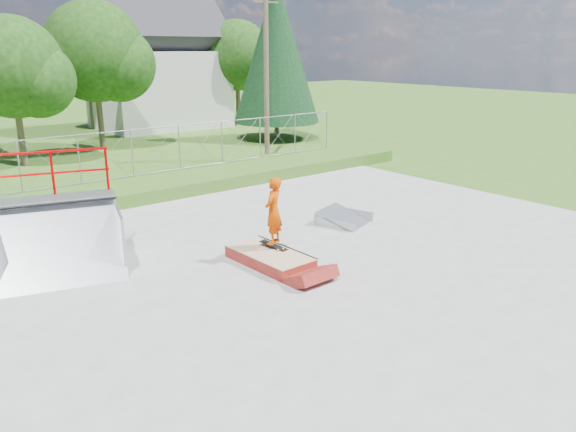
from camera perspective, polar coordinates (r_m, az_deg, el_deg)
name	(u,v)px	position (r m, az deg, el deg)	size (l,w,h in m)	color
ground	(318,270)	(13.84, 3.05, -5.48)	(120.00, 120.00, 0.00)	#33601B
concrete_pad	(318,269)	(13.83, 3.05, -5.41)	(20.00, 16.00, 0.04)	gray
grass_berm	(146,188)	(21.43, -14.22, 2.78)	(24.00, 3.00, 0.50)	#33601B
grind_box	(270,258)	(14.07, -1.88, -4.32)	(1.20, 2.36, 0.35)	maroon
quarter_pipe	(57,218)	(14.23, -22.38, -0.16)	(2.80, 2.37, 2.80)	#9FA3A7
flat_bank_ramp	(345,218)	(17.35, 5.76, -0.18)	(1.33, 1.42, 0.41)	#9FA3A7
skateboard	(274,246)	(14.29, -1.47, -3.06)	(0.22, 0.80, 0.02)	black
skater	(273,214)	(14.02, -1.49, 0.23)	(0.62, 0.41, 1.71)	#CF4201
chain_link_fence	(132,153)	(22.09, -15.55, 6.14)	(20.00, 0.06, 1.80)	gray
gable_house	(158,69)	(39.63, -13.05, 14.31)	(8.40, 6.08, 8.94)	silver
utility_pole	(266,75)	(26.88, -2.22, 14.10)	(0.24, 0.24, 8.00)	brown
tree_left_near	(19,71)	(28.17, -25.64, 13.14)	(4.76, 4.48, 6.65)	brown
tree_center	(101,55)	(31.43, -18.45, 15.22)	(5.44, 5.12, 7.60)	brown
tree_right_far	(242,58)	(40.41, -4.74, 15.70)	(5.10, 4.80, 7.12)	brown
tree_back_mid	(92,73)	(39.84, -19.27, 13.54)	(4.08, 3.84, 5.70)	brown
conifer_tree	(276,51)	(33.56, -1.19, 16.42)	(5.04, 5.04, 9.10)	brown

